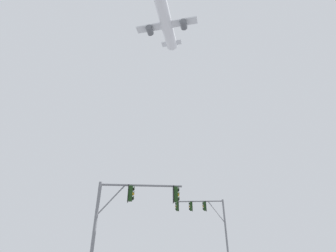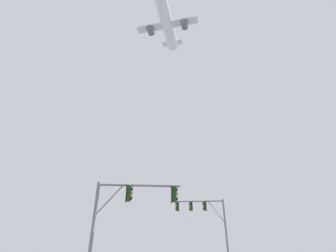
# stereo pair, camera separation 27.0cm
# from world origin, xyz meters

# --- Properties ---
(signal_pole_near) EXTENTS (5.16, 0.89, 5.61)m
(signal_pole_near) POSITION_xyz_m (-2.94, 8.27, 4.22)
(signal_pole_near) COLOR slate
(signal_pole_near) RESTS_ON ground
(signal_pole_far) EXTENTS (5.43, 0.56, 6.75)m
(signal_pole_far) POSITION_xyz_m (2.93, 20.36, 5.18)
(signal_pole_far) COLOR slate
(signal_pole_far) RESTS_ON ground
(airplane) EXTENTS (16.18, 20.94, 5.71)m
(airplane) POSITION_xyz_m (-2.00, 36.71, 54.67)
(airplane) COLOR white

